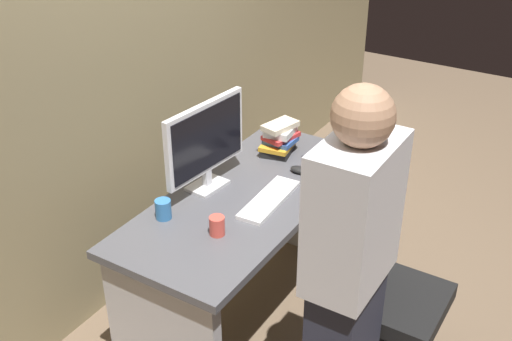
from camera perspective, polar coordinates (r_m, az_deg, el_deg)
The scene contains 12 objects.
ground_plane at distance 3.58m, azimuth -0.70°, elevation -12.58°, with size 9.00×9.00×0.00m, color brown.
wall_back at distance 3.27m, azimuth -12.51°, elevation 12.80°, with size 6.40×0.10×3.00m, color #8C7F5B.
desk at distance 3.25m, azimuth -0.75°, elevation -5.63°, with size 1.53×0.68×0.76m.
office_chair at distance 3.04m, azimuth 11.43°, elevation -11.57°, with size 0.52×0.52×0.94m.
person_at_desk at distance 2.48m, azimuth 8.35°, elevation -9.77°, with size 0.40×0.24×1.64m.
monitor at distance 3.07m, azimuth -4.57°, elevation 2.63°, with size 0.54×0.16×0.46m.
keyboard at distance 3.07m, azimuth 1.23°, elevation -2.61°, with size 0.43×0.13×0.02m, color white.
mouse at distance 3.31m, azimuth 3.94°, elevation 0.06°, with size 0.06×0.10×0.03m, color black.
cup_near_keyboard at distance 2.82m, azimuth -3.55°, elevation -5.02°, with size 0.07×0.07×0.09m, color #D84C3F.
cup_by_monitor at distance 2.95m, azimuth -8.40°, elevation -3.49°, with size 0.08×0.08×0.09m, color #3372B2.
book_stack at distance 3.48m, azimuth 2.14°, elevation 2.90°, with size 0.23×0.19×0.18m.
cell_phone at distance 3.45m, azimuth 5.40°, elevation 1.00°, with size 0.07×0.14×0.01m, color black.
Camera 1 is at (-2.25, -1.44, 2.39)m, focal length 44.17 mm.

